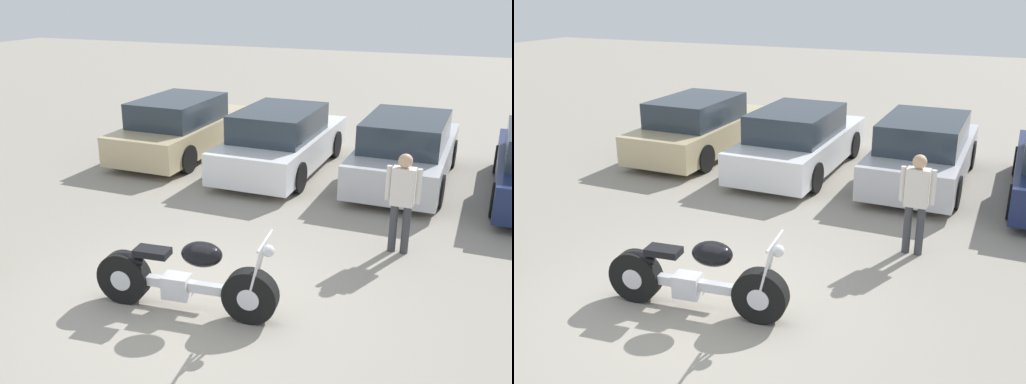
# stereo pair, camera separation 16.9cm
# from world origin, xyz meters

# --- Properties ---
(ground_plane) EXTENTS (60.00, 60.00, 0.00)m
(ground_plane) POSITION_xyz_m (0.00, 0.00, 0.00)
(ground_plane) COLOR gray
(motorcycle) EXTENTS (2.39, 0.66, 1.11)m
(motorcycle) POSITION_xyz_m (-0.04, -0.16, 0.45)
(motorcycle) COLOR black
(motorcycle) RESTS_ON ground_plane
(parked_car_champagne) EXTENTS (1.82, 4.35, 1.40)m
(parked_car_champagne) POSITION_xyz_m (-3.60, 6.05, 0.65)
(parked_car_champagne) COLOR #C6B284
(parked_car_champagne) RESTS_ON ground_plane
(parked_car_white) EXTENTS (1.82, 4.35, 1.40)m
(parked_car_white) POSITION_xyz_m (-0.96, 5.80, 0.65)
(parked_car_white) COLOR white
(parked_car_white) RESTS_ON ground_plane
(parked_car_silver) EXTENTS (1.82, 4.35, 1.40)m
(parked_car_silver) POSITION_xyz_m (1.67, 6.06, 0.65)
(parked_car_silver) COLOR #BCBCC1
(parked_car_silver) RESTS_ON ground_plane
(person_standing) EXTENTS (0.52, 0.21, 1.57)m
(person_standing) POSITION_xyz_m (2.14, 2.57, 0.92)
(person_standing) COLOR #38383D
(person_standing) RESTS_ON ground_plane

